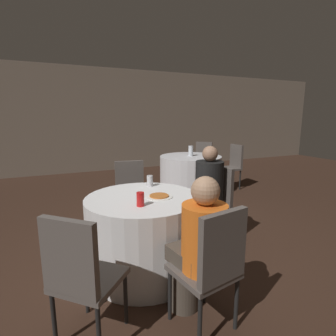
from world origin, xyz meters
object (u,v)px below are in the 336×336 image
chair_near_east (215,199)px  soda_can_silver (150,181)px  person_orange_shirt (197,249)px  pizza_plate_near (159,196)px  table_near (144,233)px  chair_near_south (213,262)px  bottle_far (191,151)px  table_far (190,175)px  chair_far_northeast (203,159)px  chair_near_southwest (80,271)px  chair_far_east (233,163)px  person_black_shirt (204,198)px  chair_near_north (131,190)px  soda_can_red (140,199)px

chair_near_east → soda_can_silver: chair_near_east is taller
person_orange_shirt → pizza_plate_near: (-0.00, 0.72, 0.20)m
table_near → chair_near_south: 0.99m
bottle_far → table_far: bearing=-116.4°
chair_near_east → chair_far_northeast: same height
table_far → chair_near_southwest: bearing=-129.5°
pizza_plate_near → chair_near_south: bearing=-88.0°
soda_can_silver → bottle_far: 2.34m
chair_far_east → person_black_shirt: bearing=136.1°
table_near → pizza_plate_near: pizza_plate_near is taller
chair_near_north → chair_near_east: same height
chair_near_southwest → chair_near_east: 1.85m
soda_can_silver → chair_near_south: bearing=-91.0°
chair_far_east → soda_can_silver: chair_far_east is taller
table_far → chair_far_east: chair_far_east is taller
chair_near_north → chair_far_northeast: (2.26, 1.89, 0.00)m
chair_near_south → chair_near_southwest: bearing=153.5°
chair_near_north → soda_can_silver: bearing=103.0°
soda_can_red → soda_can_silver: bearing=62.9°
table_far → chair_far_northeast: size_ratio=1.29×
chair_near_south → bottle_far: bottle_far is taller
person_orange_shirt → person_black_shirt: person_black_shirt is taller
table_far → person_orange_shirt: (-1.54, -2.92, 0.19)m
chair_far_northeast → chair_near_southwest: bearing=94.3°
chair_near_east → person_orange_shirt: 1.28m
person_black_shirt → pizza_plate_near: person_black_shirt is taller
chair_near_north → chair_near_east: 1.11m
chair_far_east → person_orange_shirt: person_orange_shirt is taller
chair_near_southwest → chair_far_northeast: (3.06, 3.56, 0.00)m
chair_near_southwest → chair_far_northeast: 4.70m
chair_near_east → pizza_plate_near: bearing=96.1°
chair_far_east → bottle_far: size_ratio=4.61×
person_orange_shirt → chair_near_north: bearing=79.9°
chair_far_northeast → person_orange_shirt: size_ratio=0.83×
table_far → chair_near_north: bearing=-142.8°
chair_far_east → person_orange_shirt: bearing=139.0°
person_black_shirt → chair_near_southwest: bearing=109.3°
chair_far_northeast → person_black_shirt: 3.13m
table_far → pizza_plate_near: bearing=-125.1°
bottle_far → chair_far_east: bearing=-0.3°
chair_near_southwest → chair_near_east: (1.61, 0.91, 0.00)m
person_orange_shirt → table_far: bearing=52.1°
chair_near_north → person_black_shirt: (0.65, -0.80, 0.04)m
person_black_shirt → chair_far_east: bearing=-55.9°
table_far → bottle_far: size_ratio=5.94×
table_far → bottle_far: bottle_far is taller
chair_far_northeast → bottle_far: 1.06m
chair_near_south → pizza_plate_near: (-0.03, 0.89, 0.21)m
table_far → chair_far_northeast: chair_far_northeast is taller
chair_near_south → chair_far_northeast: 4.41m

